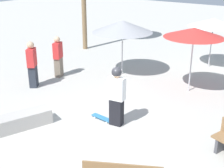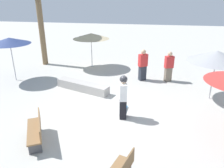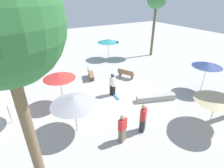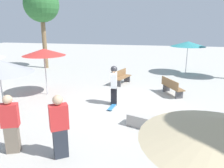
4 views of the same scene
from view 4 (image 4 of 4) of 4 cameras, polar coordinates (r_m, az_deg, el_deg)
The scene contains 12 objects.
ground_plane at distance 9.90m, azimuth 3.83°, elevation -5.78°, with size 60.00×60.00×0.00m, color #B2AFA8.
skater_main at distance 9.82m, azimuth 0.51°, elevation 0.02°, with size 0.34×0.51×1.79m.
skateboard at distance 9.63m, azimuth -0.01°, elevation -6.00°, with size 0.26×0.81×0.07m.
concrete_ledge at distance 7.72m, azimuth 14.51°, elevation -10.82°, with size 2.94×1.48×0.44m.
bench_near at distance 11.71m, azimuth 15.34°, elevation -0.75°, with size 1.15×1.62×0.85m.
bench_far at distance 13.42m, azimuth 2.56°, elevation 1.79°, with size 0.89×1.66×0.85m.
shade_umbrella_teal at distance 17.05m, azimuth 19.25°, elevation 9.84°, with size 2.52×2.52×2.37m.
shade_umbrella_red at distance 11.54m, azimuth -17.33°, elevation 7.95°, with size 2.15×2.15×2.39m.
shade_umbrella_tan at distance 3.51m, azimuth 26.87°, elevation -10.76°, with size 2.36×2.36×2.29m.
palm_tree_left at distance 19.15m, azimuth -17.95°, elevation 19.00°, with size 2.78×2.78×6.49m.
bystander_watching at distance 6.14m, azimuth -13.57°, elevation -10.81°, with size 0.56×0.50×1.79m.
bystander_far at distance 6.82m, azimuth -24.95°, elevation -9.51°, with size 0.53×0.42×1.72m.
Camera 4 is at (-1.40, 9.13, 3.55)m, focal length 35.00 mm.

